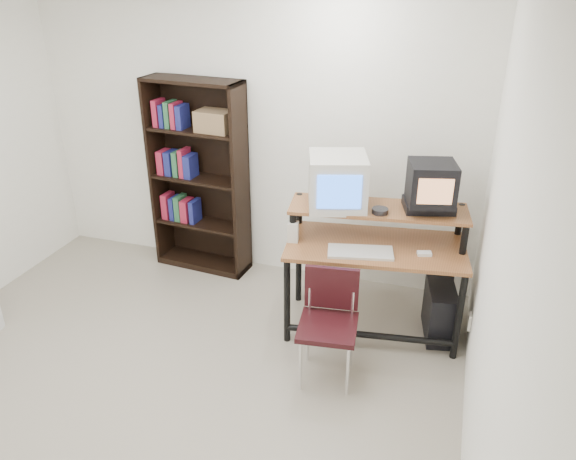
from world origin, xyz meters
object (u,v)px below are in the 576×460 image
(crt_tv, at_px, (431,183))
(computer_desk, at_px, (375,247))
(bookshelf, at_px, (200,175))
(pc_tower, at_px, (439,311))
(crt_monitor, at_px, (337,182))
(school_chair, at_px, (329,314))

(crt_tv, bearing_deg, computer_desk, -172.03)
(computer_desk, distance_m, bookshelf, 1.79)
(pc_tower, bearing_deg, computer_desk, 173.84)
(bookshelf, bearing_deg, pc_tower, -7.47)
(crt_monitor, bearing_deg, school_chair, -95.94)
(crt_monitor, height_order, bookshelf, bookshelf)
(pc_tower, xyz_separation_m, bookshelf, (-2.22, 0.49, 0.70))
(crt_tv, bearing_deg, bookshelf, 155.09)
(crt_tv, relative_size, school_chair, 0.50)
(computer_desk, height_order, crt_monitor, crt_monitor)
(crt_tv, bearing_deg, school_chair, -138.21)
(school_chair, bearing_deg, pc_tower, 37.23)
(crt_monitor, distance_m, school_chair, 1.00)
(computer_desk, relative_size, crt_tv, 3.57)
(school_chair, bearing_deg, crt_monitor, 93.74)
(crt_monitor, height_order, school_chair, crt_monitor)
(pc_tower, bearing_deg, crt_tv, 139.54)
(crt_monitor, distance_m, bookshelf, 1.47)
(crt_tv, distance_m, pc_tower, 1.01)
(computer_desk, xyz_separation_m, bookshelf, (-1.70, 0.53, 0.21))
(computer_desk, distance_m, crt_monitor, 0.57)
(school_chair, height_order, bookshelf, bookshelf)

